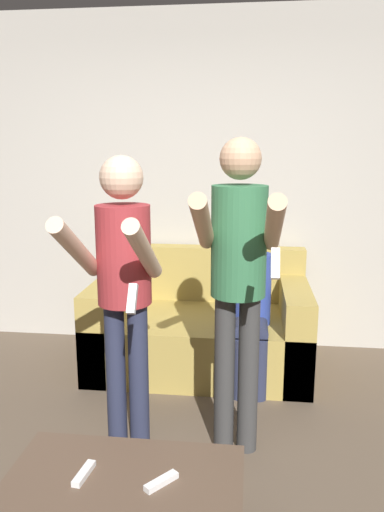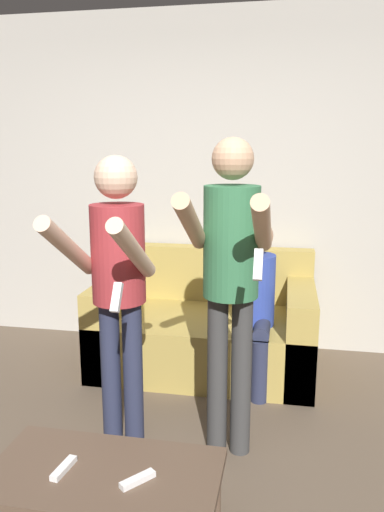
{
  "view_description": "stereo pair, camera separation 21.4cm",
  "coord_description": "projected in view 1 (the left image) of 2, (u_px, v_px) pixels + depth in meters",
  "views": [
    {
      "loc": [
        0.39,
        -1.87,
        1.63
      ],
      "look_at": [
        0.04,
        1.15,
        0.97
      ],
      "focal_mm": 35.0,
      "sensor_mm": 36.0,
      "label": 1
    },
    {
      "loc": [
        0.6,
        -1.84,
        1.63
      ],
      "look_at": [
        0.04,
        1.15,
        0.97
      ],
      "focal_mm": 35.0,
      "sensor_mm": 36.0,
      "label": 2
    }
  ],
  "objects": [
    {
      "name": "wall_back",
      "position": [
        203.0,
        184.0,
        4.07
      ],
      "size": [
        6.4,
        0.06,
        2.7
      ],
      "color": "#B7B2A8",
      "rests_on": "ground_plane"
    },
    {
      "name": "remote_far",
      "position": [
        84.0,
        473.0,
        1.99
      ],
      "size": [
        0.06,
        0.15,
        0.02
      ],
      "color": "white",
      "rests_on": "coffee_table"
    },
    {
      "name": "couch",
      "position": [
        201.0,
        328.0,
        3.81
      ],
      "size": [
        1.6,
        0.96,
        0.86
      ],
      "color": "#AD9347",
      "rests_on": "ground_plane"
    },
    {
      "name": "person_standing_left",
      "position": [
        123.0,
        274.0,
        2.62
      ],
      "size": [
        0.41,
        0.69,
        1.6
      ],
      "color": "#282D47",
      "rests_on": "ground_plane"
    },
    {
      "name": "coffee_table",
      "position": [
        125.0,
        483.0,
        2.01
      ],
      "size": [
        0.95,
        0.51,
        0.35
      ],
      "color": "brown",
      "rests_on": "ground_plane"
    },
    {
      "name": "remote_near",
      "position": [
        161.0,
        482.0,
        1.94
      ],
      "size": [
        0.12,
        0.14,
        0.02
      ],
      "color": "white",
      "rests_on": "coffee_table"
    },
    {
      "name": "person_standing_right",
      "position": [
        238.0,
        267.0,
        2.54
      ],
      "size": [
        0.4,
        0.66,
        1.69
      ],
      "color": "#383838",
      "rests_on": "ground_plane"
    },
    {
      "name": "person_seated",
      "position": [
        251.0,
        295.0,
        3.44
      ],
      "size": [
        0.27,
        0.51,
        1.17
      ],
      "color": "#282D47",
      "rests_on": "ground_plane"
    }
  ]
}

